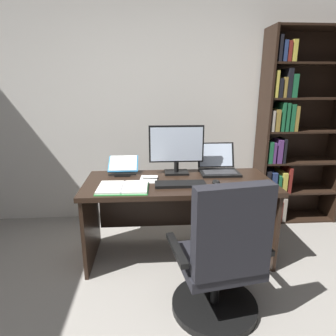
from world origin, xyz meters
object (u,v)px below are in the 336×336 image
(open_binder, at_px, (123,188))
(desk, at_px, (178,199))
(pen, at_px, (151,178))
(reading_stand_with_book, at_px, (123,165))
(laptop, at_px, (218,167))
(bookshelf, at_px, (291,135))
(keyboard, at_px, (180,184))
(notepad, at_px, (149,179))
(office_chair, at_px, (222,263))
(monitor, at_px, (176,149))
(computer_mouse, at_px, (216,182))

(open_binder, bearing_deg, desk, 29.68)
(pen, bearing_deg, reading_stand_with_book, 136.72)
(open_binder, bearing_deg, laptop, 27.18)
(desk, bearing_deg, bookshelf, 25.27)
(keyboard, relative_size, notepad, 2.00)
(bookshelf, height_order, office_chair, bookshelf)
(reading_stand_with_book, bearing_deg, pen, -43.28)
(office_chair, height_order, open_binder, office_chair)
(bookshelf, height_order, notepad, bookshelf)
(open_binder, bearing_deg, pen, 45.93)
(open_binder, bearing_deg, bookshelf, 27.72)
(reading_stand_with_book, bearing_deg, bookshelf, 12.63)
(bookshelf, bearing_deg, office_chair, -127.23)
(keyboard, distance_m, pen, 0.29)
(bookshelf, xyz_separation_m, keyboard, (-1.32, -0.82, -0.26))
(open_binder, xyz_separation_m, notepad, (0.21, 0.22, -0.01))
(monitor, height_order, laptop, monitor)
(bookshelf, relative_size, computer_mouse, 20.16)
(desk, height_order, notepad, notepad)
(desk, height_order, pen, pen)
(desk, distance_m, reading_stand_with_book, 0.61)
(monitor, xyz_separation_m, laptop, (0.40, 0.01, -0.18))
(bookshelf, relative_size, office_chair, 2.12)
(pen, bearing_deg, notepad, 180.00)
(desk, distance_m, keyboard, 0.29)
(computer_mouse, height_order, reading_stand_with_book, reading_stand_with_book)
(desk, xyz_separation_m, keyboard, (-0.00, -0.20, 0.21))
(bookshelf, bearing_deg, notepad, -157.60)
(open_binder, height_order, notepad, open_binder)
(keyboard, xyz_separation_m, pen, (-0.24, 0.17, 0.00))
(desk, distance_m, monitor, 0.46)
(laptop, xyz_separation_m, notepad, (-0.66, -0.19, -0.05))
(pen, bearing_deg, monitor, 36.96)
(office_chair, bearing_deg, notepad, 110.04)
(reading_stand_with_book, bearing_deg, keyboard, -39.56)
(monitor, xyz_separation_m, pen, (-0.24, -0.18, -0.22))
(keyboard, height_order, computer_mouse, computer_mouse)
(office_chair, bearing_deg, bookshelf, 43.38)
(notepad, height_order, pen, pen)
(office_chair, height_order, notepad, office_chair)
(computer_mouse, distance_m, reading_stand_with_book, 0.90)
(pen, bearing_deg, bookshelf, 22.65)
(desk, xyz_separation_m, open_binder, (-0.47, -0.25, 0.21))
(office_chair, bearing_deg, pen, 108.97)
(computer_mouse, height_order, notepad, computer_mouse)
(computer_mouse, distance_m, notepad, 0.59)
(computer_mouse, distance_m, open_binder, 0.77)
(laptop, distance_m, open_binder, 0.96)
(notepad, bearing_deg, open_binder, -133.15)
(open_binder, bearing_deg, monitor, 42.39)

